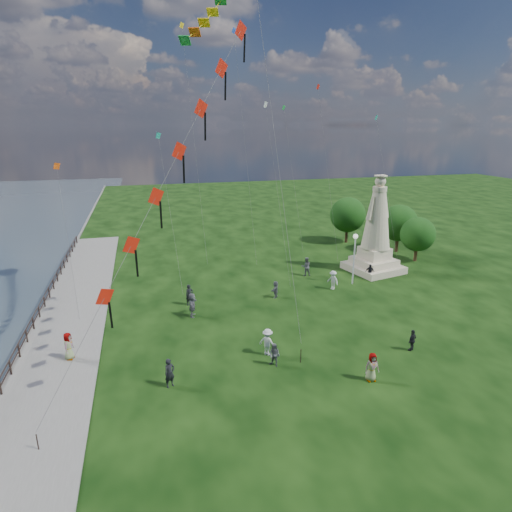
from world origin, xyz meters
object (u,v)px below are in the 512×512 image
object	(u,v)px
statue	(376,236)
person_7	(306,266)
lamppost	(355,248)
person_10	(69,347)
person_6	(189,295)
person_8	(333,280)
person_0	(170,373)
person_1	(275,355)
person_11	(276,289)
person_5	(192,305)
person_2	(268,342)
person_3	(412,340)
person_4	(372,367)
person_9	(370,272)

from	to	relation	value
statue	person_7	xyz separation A→B (m)	(-7.04, 0.44, -2.66)
statue	lamppost	world-z (taller)	statue
person_10	person_7	bearing A→B (deg)	-42.52
person_6	person_8	size ratio (longest dim) A/B	1.01
person_0	person_10	xyz separation A→B (m)	(-5.81, 4.46, 0.02)
person_1	person_0	bearing A→B (deg)	-127.99
statue	person_11	bearing A→B (deg)	-173.18
person_7	person_6	bearing A→B (deg)	27.12
person_5	person_10	size ratio (longest dim) A/B	1.07
lamppost	person_2	world-z (taller)	lamppost
person_2	person_3	world-z (taller)	person_2
person_0	person_8	world-z (taller)	person_8
lamppost	person_2	xyz separation A→B (m)	(-11.17, -10.16, -2.52)
person_11	person_0	bearing A→B (deg)	-6.13
person_0	person_3	xyz separation A→B (m)	(15.39, 0.00, -0.12)
person_4	person_3	bearing A→B (deg)	32.17
person_1	lamppost	bearing A→B (deg)	93.22
person_2	person_10	size ratio (longest dim) A/B	1.01
person_6	person_9	bearing A→B (deg)	-8.16
person_1	person_6	world-z (taller)	person_6
lamppost	person_7	size ratio (longest dim) A/B	2.56
statue	person_7	distance (m)	7.54
person_3	person_4	xyz separation A→B (m)	(-4.26, -2.37, 0.13)
statue	person_10	distance (m)	29.02
person_5	person_9	xyz separation A→B (m)	(17.23, 3.95, -0.21)
person_4	person_9	xyz separation A→B (m)	(8.43, 15.21, -0.13)
person_2	person_11	world-z (taller)	person_2
person_1	person_8	xyz separation A→B (m)	(8.80, 10.78, 0.13)
statue	person_8	distance (m)	7.56
person_5	person_11	distance (m)	7.50
statue	person_6	xyz separation A→B (m)	(-18.76, -3.80, -2.71)
person_2	statue	bearing A→B (deg)	-97.24
person_2	person_9	bearing A→B (deg)	-98.95
person_9	person_10	size ratio (longest dim) A/B	0.83
person_1	person_8	bearing A→B (deg)	97.96
person_9	person_11	size ratio (longest dim) A/B	0.99
person_0	person_6	bearing A→B (deg)	50.18
person_2	person_11	bearing A→B (deg)	-68.90
person_2	person_3	xyz separation A→B (m)	(9.16, -1.92, -0.15)
lamppost	person_11	xyz separation A→B (m)	(-7.83, -1.28, -2.68)
statue	person_11	distance (m)	12.59
person_5	person_9	size ratio (longest dim) A/B	1.29
statue	person_4	xyz separation A→B (m)	(-10.00, -17.26, -2.73)
statue	person_9	bearing A→B (deg)	-140.18
person_0	person_3	distance (m)	15.39
person_0	person_1	distance (m)	6.28
person_1	person_5	bearing A→B (deg)	162.36
lamppost	person_7	distance (m)	5.26
person_1	person_11	xyz separation A→B (m)	(3.32, 10.28, -0.00)
person_10	person_9	bearing A→B (deg)	-52.87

